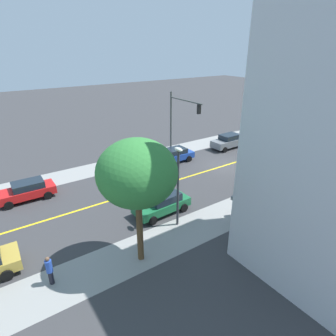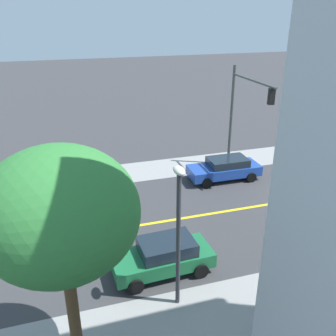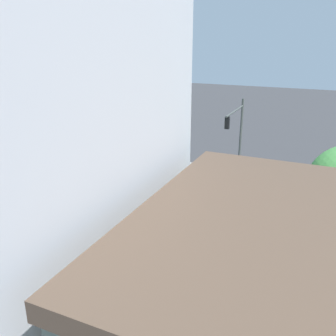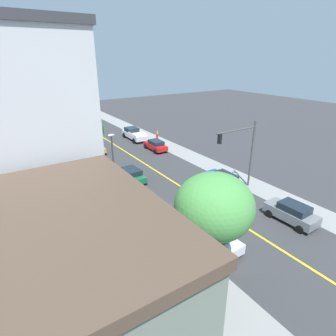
{
  "view_description": "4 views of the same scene",
  "coord_description": "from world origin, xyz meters",
  "views": [
    {
      "loc": [
        -18.87,
        19.99,
        11.31
      ],
      "look_at": [
        -0.89,
        7.57,
        1.92
      ],
      "focal_mm": 30.5,
      "sensor_mm": 36.0,
      "label": 1
    },
    {
      "loc": [
        -15.81,
        13.57,
        10.22
      ],
      "look_at": [
        1.2,
        8.35,
        2.47
      ],
      "focal_mm": 39.26,
      "sensor_mm": 36.0,
      "label": 2
    },
    {
      "loc": [
        -24.16,
        -4.58,
        11.72
      ],
      "look_at": [
        0.28,
        6.46,
        2.15
      ],
      "focal_mm": 39.56,
      "sensor_mm": 36.0,
      "label": 3
    },
    {
      "loc": [
        -15.39,
        -15.19,
        12.69
      ],
      "look_at": [
        -1.09,
        6.79,
        2.06
      ],
      "focal_mm": 29.52,
      "sensor_mm": 36.0,
      "label": 4
    }
  ],
  "objects": [
    {
      "name": "traffic_light_mast",
      "position": [
        4.66,
        2.33,
        4.54
      ],
      "size": [
        5.07,
        0.32,
        6.91
      ],
      "rotation": [
        0.0,
        0.0,
        3.14
      ],
      "color": "#474C47",
      "rests_on": "ground"
    },
    {
      "name": "sidewalk_left",
      "position": [
        -6.66,
        0.0,
        0.0
      ],
      "size": [
        3.16,
        126.0,
        0.01
      ],
      "primitive_type": "cube",
      "color": "gray",
      "rests_on": "ground"
    },
    {
      "name": "grey_sedan_right_curb",
      "position": [
        3.73,
        -4.35,
        0.86
      ],
      "size": [
        2.04,
        4.26,
        1.67
      ],
      "rotation": [
        0.0,
        0.0,
        1.59
      ],
      "color": "slate",
      "rests_on": "ground"
    },
    {
      "name": "street_tree_left_far",
      "position": [
        -6.5,
        -5.94,
        5.38
      ],
      "size": [
        4.21,
        4.21,
        7.21
      ],
      "color": "brown",
      "rests_on": "ground"
    },
    {
      "name": "sidewalk_right",
      "position": [
        6.66,
        0.0,
        0.0
      ],
      "size": [
        3.16,
        126.0,
        0.01
      ],
      "primitive_type": "cube",
      "color": "gray",
      "rests_on": "ground"
    },
    {
      "name": "fire_hydrant",
      "position": [
        -5.76,
        -1.55,
        0.4
      ],
      "size": [
        0.44,
        0.24,
        0.81
      ],
      "color": "yellow",
      "rests_on": "ground"
    },
    {
      "name": "green_sedan_left_curb",
      "position": [
        -3.77,
        10.08,
        0.77
      ],
      "size": [
        2.13,
        4.25,
        1.48
      ],
      "rotation": [
        0.0,
        0.0,
        1.61
      ],
      "color": "#196638",
      "rests_on": "ground"
    },
    {
      "name": "red_sedan_right_curb",
      "position": [
        3.95,
        17.82,
        0.78
      ],
      "size": [
        1.97,
        4.29,
        1.5
      ],
      "rotation": [
        0.0,
        0.0,
        1.56
      ],
      "color": "red",
      "rests_on": "ground"
    },
    {
      "name": "street_lamp",
      "position": [
        -5.65,
        10.08,
        3.52
      ],
      "size": [
        0.7,
        0.36,
        5.58
      ],
      "color": "#38383D",
      "rests_on": "ground"
    },
    {
      "name": "parking_meter",
      "position": [
        -5.88,
        2.69,
        0.95
      ],
      "size": [
        0.12,
        0.18,
        1.46
      ],
      "color": "#4C4C51",
      "rests_on": "ground"
    },
    {
      "name": "blue_sedan_right_curb",
      "position": [
        3.85,
        3.7,
        0.76
      ],
      "size": [
        2.05,
        4.63,
        1.43
      ],
      "rotation": [
        0.0,
        0.0,
        1.56
      ],
      "color": "#1E429E",
      "rests_on": "ground"
    },
    {
      "name": "street_tree_right_corner",
      "position": [
        -7.2,
        13.83,
        5.39
      ],
      "size": [
        4.17,
        4.17,
        7.18
      ],
      "color": "brown",
      "rests_on": "ground"
    },
    {
      "name": "pedestrian_white_shirt",
      "position": [
        -7.25,
        5.86,
        0.85
      ],
      "size": [
        0.36,
        0.36,
        1.62
      ],
      "rotation": [
        0.0,
        0.0,
        1.33
      ],
      "color": "#33384C",
      "rests_on": "ground"
    },
    {
      "name": "white_sedan_left_curb",
      "position": [
        -3.76,
        -3.11,
        0.78
      ],
      "size": [
        2.1,
        4.76,
        1.46
      ],
      "rotation": [
        0.0,
        0.0,
        1.61
      ],
      "color": "silver",
      "rests_on": "ground"
    },
    {
      "name": "ground_plane",
      "position": [
        0.0,
        0.0,
        0.0
      ],
      "size": [
        140.0,
        140.0,
        0.0
      ],
      "primitive_type": "plane",
      "color": "#38383A"
    },
    {
      "name": "pedestrian_blue_shirt",
      "position": [
        -6.24,
        18.56,
        0.89
      ],
      "size": [
        0.34,
        0.34,
        1.68
      ],
      "rotation": [
        0.0,
        0.0,
        1.56
      ],
      "color": "black",
      "rests_on": "ground"
    },
    {
      "name": "road_centerline_stripe",
      "position": [
        0.0,
        0.0,
        0.0
      ],
      "size": [
        0.2,
        126.0,
        0.0
      ],
      "primitive_type": "cube",
      "color": "yellow",
      "rests_on": "ground"
    }
  ]
}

